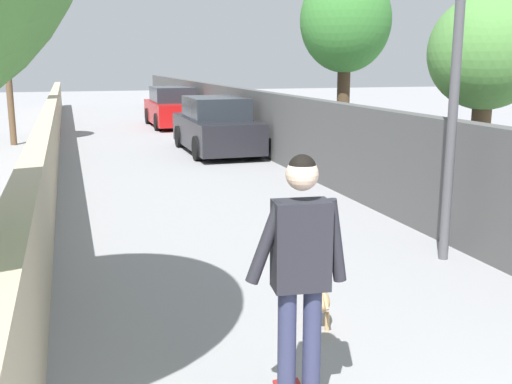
{
  "coord_description": "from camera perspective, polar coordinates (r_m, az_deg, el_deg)",
  "views": [
    {
      "loc": [
        -0.85,
        2.32,
        2.5
      ],
      "look_at": [
        5.81,
        0.26,
        1.0
      ],
      "focal_mm": 42.62,
      "sensor_mm": 36.0,
      "label": 1
    }
  ],
  "objects": [
    {
      "name": "tree_right_far",
      "position": [
        10.52,
        20.79,
        11.9
      ],
      "size": [
        1.83,
        1.83,
        3.56
      ],
      "color": "brown",
      "rests_on": "ground"
    },
    {
      "name": "car_far",
      "position": [
        24.18,
        -7.83,
        7.8
      ],
      "size": [
        4.27,
        1.8,
        1.54
      ],
      "color": "#B71414",
      "rests_on": "ground"
    },
    {
      "name": "dog",
      "position": [
        5.97,
        5.67,
        -9.8
      ],
      "size": [
        1.76,
        0.87,
        1.06
      ],
      "color": "tan",
      "rests_on": "ground"
    },
    {
      "name": "ground_plane",
      "position": [
        15.23,
        -8.19,
        2.58
      ],
      "size": [
        80.0,
        80.0,
        0.0
      ],
      "primitive_type": "plane",
      "color": "gray"
    },
    {
      "name": "car_near",
      "position": [
        17.1,
        -3.79,
        6.13
      ],
      "size": [
        4.27,
        1.8,
        1.54
      ],
      "color": "black",
      "rests_on": "ground"
    },
    {
      "name": "fence_right",
      "position": [
        13.91,
        4.41,
        5.33
      ],
      "size": [
        48.0,
        0.3,
        1.71
      ],
      "primitive_type": "cube",
      "color": "#4C4C4C",
      "rests_on": "ground"
    },
    {
      "name": "person_skateboarder",
      "position": [
        4.15,
        4.21,
        -6.72
      ],
      "size": [
        0.26,
        0.72,
        1.82
      ],
      "color": "#333859",
      "rests_on": "skateboard"
    },
    {
      "name": "wall_left",
      "position": [
        12.98,
        -19.0,
        3.43
      ],
      "size": [
        48.0,
        0.3,
        1.36
      ],
      "primitive_type": "cube",
      "color": "tan",
      "rests_on": "ground"
    },
    {
      "name": "tree_right_mid",
      "position": [
        15.34,
        8.4,
        15.48
      ],
      "size": [
        2.2,
        2.2,
        4.72
      ],
      "color": "#473523",
      "rests_on": "ground"
    },
    {
      "name": "tree_left_distant",
      "position": [
        19.95,
        -22.61,
        14.61
      ],
      "size": [
        1.97,
        1.97,
        4.81
      ],
      "color": "brown",
      "rests_on": "ground"
    }
  ]
}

